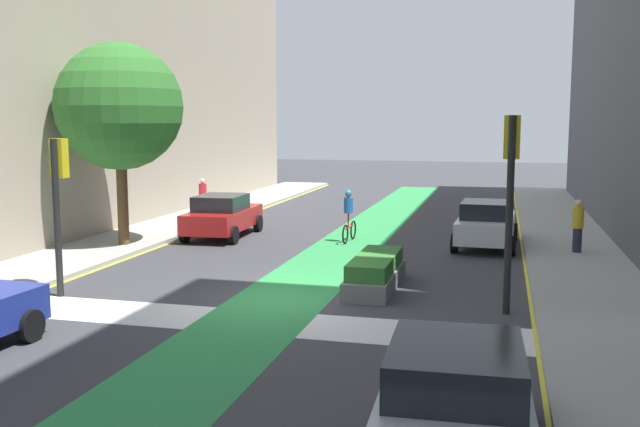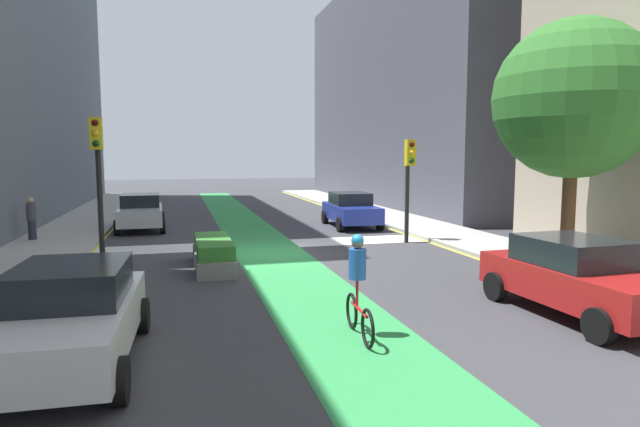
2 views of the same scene
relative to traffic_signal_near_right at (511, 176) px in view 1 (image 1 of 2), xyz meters
name	(u,v)px [view 1 (image 1 of 2)]	position (x,y,z in m)	size (l,w,h in m)	color
ground_plane	(275,299)	(-5.40, -0.11, -3.07)	(120.00, 120.00, 0.00)	#38383D
bike_lane_paint	(281,299)	(-5.24, -0.11, -3.06)	(2.40, 60.00, 0.01)	#2D8C47
crosswalk_band	(246,321)	(-5.40, -2.11, -3.06)	(12.00, 1.80, 0.01)	silver
sidewalk_left	(7,279)	(-12.90, -0.11, -2.99)	(3.00, 60.00, 0.15)	#9E9E99
curb_stripe_left	(57,284)	(-11.40, -0.11, -3.06)	(0.16, 60.00, 0.01)	yellow
sidewalk_right	(607,317)	(2.10, -0.11, -2.99)	(3.00, 60.00, 0.15)	#9E9E99
curb_stripe_right	(534,315)	(0.60, -0.11, -3.06)	(0.16, 60.00, 0.01)	yellow
traffic_signal_near_right	(511,176)	(0.00, 0.00, 0.00)	(0.35, 0.52, 4.38)	black
traffic_signal_near_left	(59,186)	(-10.55, -1.06, -0.36)	(0.35, 0.52, 3.84)	black
car_red_left_far	(222,215)	(-10.11, 8.19, -2.27)	(2.16, 4.27, 1.57)	#A51919
car_white_right_far	(486,224)	(-0.65, 8.46, -2.27)	(2.15, 4.26, 1.57)	silver
car_silver_right_near	(455,401)	(-0.66, -7.46, -2.27)	(2.14, 4.26, 1.57)	#B2B7BF
cyclist_in_lane	(349,215)	(-5.37, 8.28, -2.10)	(0.32, 1.73, 1.86)	black
pedestrian_sidewalk_left_a	(203,197)	(-12.74, 12.44, -2.09)	(0.34, 0.34, 1.63)	#262638
pedestrian_sidewalk_right_b	(578,225)	(2.18, 7.35, -2.07)	(0.34, 0.34, 1.67)	#262638
street_tree_near	(119,107)	(-12.41, 5.12, 1.64)	(4.17, 4.17, 6.66)	brown
median_planter	(375,273)	(-3.24, 1.57, -2.66)	(1.09, 3.45, 0.85)	slate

